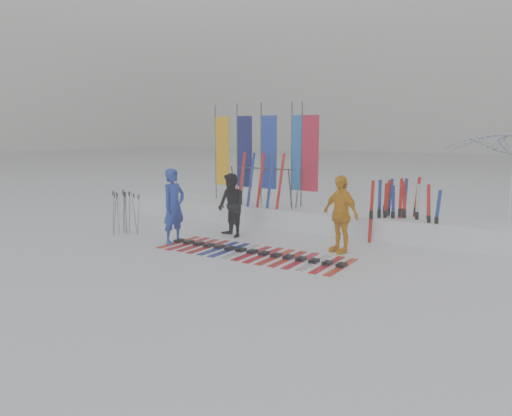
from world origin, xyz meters
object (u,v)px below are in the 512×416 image
Objects in this scene: person_blue at (174,206)px; tent_canopy at (510,188)px; ski_rack at (265,181)px; person_black at (231,205)px; ski_row at (252,252)px; person_yellow at (340,214)px.

tent_canopy is at bearing -57.24° from person_blue.
ski_rack is (-6.70, -0.80, -0.13)m from tent_canopy.
tent_canopy is at bearing 44.51° from person_black.
tent_canopy reaches higher than person_black.
tent_canopy is at bearing 6.78° from ski_rack.
person_black is at bearing -88.78° from ski_rack.
ski_rack reaches higher than ski_row.
person_blue is 0.59× the size of tent_canopy.
tent_canopy is 6.70m from ski_row.
person_yellow is at bearing -31.39° from ski_rack.
person_blue reaches higher than ski_rack.
person_blue is 0.41× the size of ski_row.
person_yellow is 0.40× the size of ski_row.
person_blue is 1.11× the size of person_black.
ski_rack is at bearing -173.22° from tent_canopy.
tent_canopy is (6.66, 2.71, 0.62)m from person_black.
person_blue reaches higher than person_black.
person_yellow reaches higher than ski_rack.
ski_row is at bearing -18.92° from person_black.
tent_canopy is at bearing 38.41° from ski_row.
person_black is 1.98m from ski_rack.
person_black reaches higher than ski_row.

